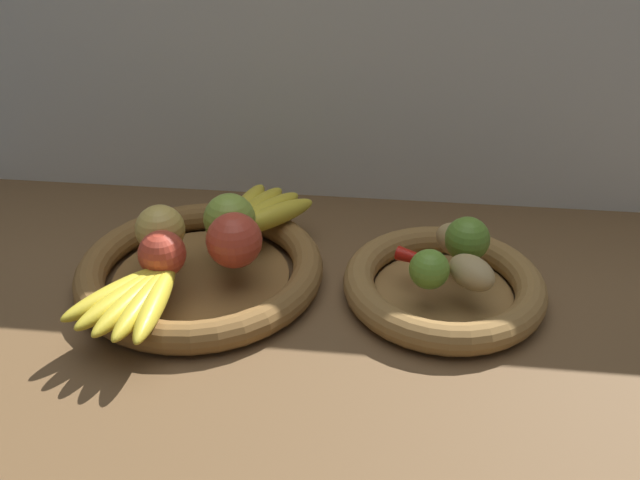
# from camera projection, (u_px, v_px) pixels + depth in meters

# --- Properties ---
(ground_plane) EXTENTS (1.40, 0.90, 0.03)m
(ground_plane) POSITION_uv_depth(u_px,v_px,m) (333.00, 294.00, 0.99)
(ground_plane) COLOR brown
(back_wall) EXTENTS (1.40, 0.03, 0.55)m
(back_wall) POSITION_uv_depth(u_px,v_px,m) (352.00, 45.00, 1.09)
(back_wall) COLOR silver
(back_wall) RESTS_ON ground_plane
(fruit_bowl_left) EXTENTS (0.36, 0.36, 0.04)m
(fruit_bowl_left) POSITION_uv_depth(u_px,v_px,m) (201.00, 270.00, 0.98)
(fruit_bowl_left) COLOR brown
(fruit_bowl_left) RESTS_ON ground_plane
(fruit_bowl_right) EXTENTS (0.29, 0.29, 0.04)m
(fruit_bowl_right) POSITION_uv_depth(u_px,v_px,m) (443.00, 285.00, 0.95)
(fruit_bowl_right) COLOR olive
(fruit_bowl_right) RESTS_ON ground_plane
(apple_golden_left) EXTENTS (0.07, 0.07, 0.07)m
(apple_golden_left) POSITION_uv_depth(u_px,v_px,m) (161.00, 228.00, 0.97)
(apple_golden_left) COLOR #DBB756
(apple_golden_left) RESTS_ON fruit_bowl_left
(apple_green_back) EXTENTS (0.08, 0.08, 0.08)m
(apple_green_back) POSITION_uv_depth(u_px,v_px,m) (230.00, 219.00, 0.98)
(apple_green_back) COLOR #8CAD3D
(apple_green_back) RESTS_ON fruit_bowl_left
(apple_red_front) EXTENTS (0.07, 0.07, 0.07)m
(apple_red_front) POSITION_uv_depth(u_px,v_px,m) (162.00, 254.00, 0.91)
(apple_red_front) COLOR #CC422D
(apple_red_front) RESTS_ON fruit_bowl_left
(apple_red_right) EXTENTS (0.08, 0.08, 0.08)m
(apple_red_right) POSITION_uv_depth(u_px,v_px,m) (234.00, 240.00, 0.93)
(apple_red_right) COLOR #CC422D
(apple_red_right) RESTS_ON fruit_bowl_left
(banana_bunch_front) EXTENTS (0.13, 0.18, 0.03)m
(banana_bunch_front) POSITION_uv_depth(u_px,v_px,m) (137.00, 296.00, 0.86)
(banana_bunch_front) COLOR yellow
(banana_bunch_front) RESTS_ON fruit_bowl_left
(banana_bunch_back) EXTENTS (0.14, 0.18, 0.03)m
(banana_bunch_back) POSITION_uv_depth(u_px,v_px,m) (258.00, 213.00, 1.04)
(banana_bunch_back) COLOR yellow
(banana_bunch_back) RESTS_ON fruit_bowl_left
(potato_back) EXTENTS (0.09, 0.09, 0.05)m
(potato_back) POSITION_uv_depth(u_px,v_px,m) (459.00, 241.00, 0.96)
(potato_back) COLOR tan
(potato_back) RESTS_ON fruit_bowl_right
(potato_small) EXTENTS (0.08, 0.09, 0.04)m
(potato_small) POSITION_uv_depth(u_px,v_px,m) (472.00, 272.00, 0.89)
(potato_small) COLOR tan
(potato_small) RESTS_ON fruit_bowl_right
(lime_near) EXTENTS (0.06, 0.06, 0.06)m
(lime_near) POSITION_uv_depth(u_px,v_px,m) (429.00, 269.00, 0.89)
(lime_near) COLOR #6B9E33
(lime_near) RESTS_ON fruit_bowl_right
(lime_far) EXTENTS (0.06, 0.06, 0.06)m
(lime_far) POSITION_uv_depth(u_px,v_px,m) (467.00, 239.00, 0.95)
(lime_far) COLOR olive
(lime_far) RESTS_ON fruit_bowl_right
(chili_pepper) EXTENTS (0.11, 0.06, 0.02)m
(chili_pepper) POSITION_uv_depth(u_px,v_px,m) (433.00, 263.00, 0.93)
(chili_pepper) COLOR red
(chili_pepper) RESTS_ON fruit_bowl_right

